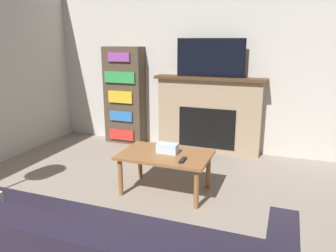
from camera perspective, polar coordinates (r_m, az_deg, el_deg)
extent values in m
cube|color=beige|center=(4.81, 5.27, 12.02)|extent=(5.49, 0.06, 2.70)
cube|color=tan|center=(4.73, 7.11, 1.76)|extent=(1.47, 0.22, 1.04)
cube|color=black|center=(4.66, 6.72, -0.38)|extent=(0.81, 0.01, 0.57)
cube|color=#4C331E|center=(4.62, 7.27, 8.23)|extent=(1.57, 0.28, 0.04)
cube|color=black|center=(4.60, 7.38, 11.70)|extent=(0.95, 0.03, 0.52)
cube|color=black|center=(4.59, 7.34, 11.70)|extent=(0.91, 0.01, 0.48)
cube|color=black|center=(1.82, -25.95, -19.06)|extent=(2.59, 0.16, 0.41)
cube|color=brown|center=(3.43, -0.46, -5.05)|extent=(0.94, 0.60, 0.03)
cylinder|color=brown|center=(3.47, -8.28, -8.80)|extent=(0.05, 0.05, 0.40)
cylinder|color=brown|center=(3.19, 4.97, -10.91)|extent=(0.05, 0.05, 0.40)
cylinder|color=brown|center=(3.86, -4.88, -6.18)|extent=(0.05, 0.05, 0.40)
cylinder|color=brown|center=(3.61, 7.03, -7.77)|extent=(0.05, 0.05, 0.40)
cube|color=silver|center=(3.43, -0.09, -3.88)|extent=(0.22, 0.12, 0.10)
cube|color=black|center=(3.22, 2.59, -5.94)|extent=(0.04, 0.15, 0.02)
cube|color=#4C3D2D|center=(5.13, -7.54, 5.28)|extent=(0.61, 0.26, 1.48)
cube|color=red|center=(5.14, -8.06, -1.51)|extent=(0.41, 0.03, 0.16)
cube|color=#2D70B7|center=(5.07, -8.19, 1.71)|extent=(0.38, 0.03, 0.15)
cube|color=gold|center=(5.01, -8.31, 5.01)|extent=(0.40, 0.03, 0.18)
cube|color=green|center=(4.97, -8.44, 8.38)|extent=(0.50, 0.03, 0.16)
cube|color=purple|center=(4.94, -8.57, 11.79)|extent=(0.35, 0.03, 0.13)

